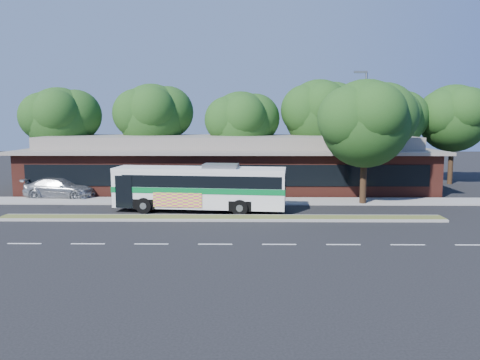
# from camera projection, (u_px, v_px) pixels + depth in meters

# --- Properties ---
(ground) EXTENTS (120.00, 120.00, 0.00)m
(ground) POSITION_uv_depth(u_px,v_px,m) (221.00, 221.00, 26.86)
(ground) COLOR black
(ground) RESTS_ON ground
(median_strip) EXTENTS (26.00, 1.10, 0.15)m
(median_strip) POSITION_uv_depth(u_px,v_px,m) (221.00, 218.00, 27.45)
(median_strip) COLOR #475423
(median_strip) RESTS_ON ground
(sidewalk) EXTENTS (44.00, 2.60, 0.12)m
(sidewalk) POSITION_uv_depth(u_px,v_px,m) (225.00, 201.00, 33.20)
(sidewalk) COLOR gray
(sidewalk) RESTS_ON ground
(parking_lot) EXTENTS (14.00, 12.00, 0.01)m
(parking_lot) POSITION_uv_depth(u_px,v_px,m) (0.00, 193.00, 36.98)
(parking_lot) COLOR black
(parking_lot) RESTS_ON ground
(plaza_building) EXTENTS (33.20, 11.20, 4.45)m
(plaza_building) POSITION_uv_depth(u_px,v_px,m) (229.00, 163.00, 39.47)
(plaza_building) COLOR #54221A
(plaza_building) RESTS_ON ground
(lamp_post) EXTENTS (0.93, 0.18, 9.07)m
(lamp_post) POSITION_uv_depth(u_px,v_px,m) (364.00, 133.00, 32.07)
(lamp_post) COLOR slate
(lamp_post) RESTS_ON ground
(tree_bg_a) EXTENTS (6.47, 5.80, 8.63)m
(tree_bg_a) POSITION_uv_depth(u_px,v_px,m) (65.00, 119.00, 41.29)
(tree_bg_a) COLOR black
(tree_bg_a) RESTS_ON ground
(tree_bg_b) EXTENTS (6.69, 6.00, 9.00)m
(tree_bg_b) POSITION_uv_depth(u_px,v_px,m) (157.00, 116.00, 42.16)
(tree_bg_b) COLOR black
(tree_bg_b) RESTS_ON ground
(tree_bg_c) EXTENTS (6.24, 5.60, 8.26)m
(tree_bg_c) POSITION_uv_depth(u_px,v_px,m) (245.00, 122.00, 41.14)
(tree_bg_c) COLOR black
(tree_bg_c) RESTS_ON ground
(tree_bg_d) EXTENTS (6.91, 6.20, 9.37)m
(tree_bg_d) POSITION_uv_depth(u_px,v_px,m) (324.00, 113.00, 41.96)
(tree_bg_d) COLOR black
(tree_bg_d) RESTS_ON ground
(tree_bg_e) EXTENTS (6.47, 5.80, 8.50)m
(tree_bg_e) POSITION_uv_depth(u_px,v_px,m) (394.00, 120.00, 40.97)
(tree_bg_e) COLOR black
(tree_bg_e) RESTS_ON ground
(tree_bg_f) EXTENTS (6.69, 6.00, 8.92)m
(tree_bg_f) POSITION_uv_depth(u_px,v_px,m) (458.00, 117.00, 41.86)
(tree_bg_f) COLOR black
(tree_bg_f) RESTS_ON ground
(transit_bus) EXTENTS (11.03, 3.53, 3.05)m
(transit_bus) POSITION_uv_depth(u_px,v_px,m) (201.00, 185.00, 29.60)
(transit_bus) COLOR silver
(transit_bus) RESTS_ON ground
(sedan) EXTENTS (5.41, 2.61, 1.52)m
(sedan) POSITION_uv_depth(u_px,v_px,m) (60.00, 188.00, 34.67)
(sedan) COLOR #A4A7AA
(sedan) RESTS_ON ground
(sidewalk_tree) EXTENTS (6.60, 5.92, 8.49)m
(sidewalk_tree) POSITION_uv_depth(u_px,v_px,m) (371.00, 122.00, 31.48)
(sidewalk_tree) COLOR black
(sidewalk_tree) RESTS_ON ground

